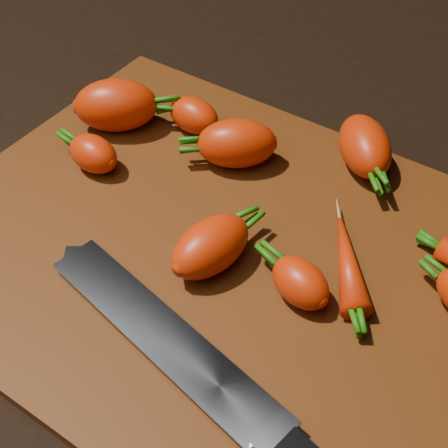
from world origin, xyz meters
The scene contains 11 objects.
ground centered at (0.00, 0.00, -0.01)m, with size 2.00×2.00×0.01m, color black.
cutting_board centered at (0.00, 0.00, 0.01)m, with size 0.50×0.40×0.01m, color #4C2309.
carrot_0 centered at (-0.18, 0.08, 0.04)m, with size 0.08×0.05×0.05m, color red.
carrot_1 centered at (-0.16, 0.02, 0.03)m, with size 0.05×0.04×0.04m, color red.
carrot_2 centered at (0.06, 0.17, 0.04)m, with size 0.08×0.05×0.05m, color red.
carrot_3 centered at (0.01, -0.02, 0.03)m, with size 0.08×0.04×0.04m, color red.
carrot_4 centered at (-0.05, 0.10, 0.04)m, with size 0.08×0.05×0.05m, color red.
carrot_5 centered at (-0.11, 0.12, 0.03)m, with size 0.06×0.04×0.04m, color red.
carrot_9 centered at (0.10, 0.04, 0.02)m, with size 0.10×0.03×0.03m, color red.
carrot_10 centered at (0.08, -0.01, 0.03)m, with size 0.05×0.04×0.04m, color red.
knife centered at (0.04, -0.11, 0.02)m, with size 0.36×0.10×0.02m.
Camera 1 is at (0.21, -0.29, 0.41)m, focal length 50.00 mm.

